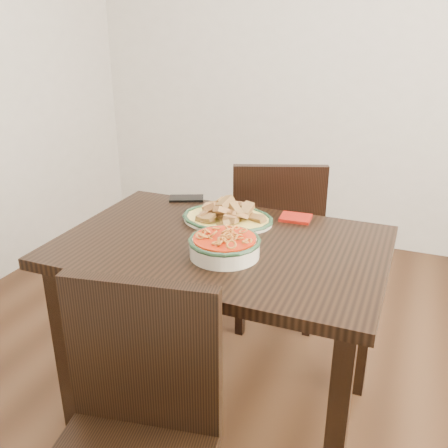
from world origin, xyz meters
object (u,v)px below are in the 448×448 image
at_px(smartphone, 187,198).
at_px(dining_table, 222,268).
at_px(noodle_bowl, 225,244).
at_px(chair_near, 131,435).
at_px(fish_plate, 227,211).
at_px(chair_far, 276,237).

bearing_deg(smartphone, dining_table, -72.26).
bearing_deg(dining_table, noodle_bowl, -63.31).
bearing_deg(chair_near, smartphone, 98.52).
distance_m(chair_near, smartphone, 1.13).
bearing_deg(fish_plate, chair_near, -84.59).
bearing_deg(noodle_bowl, smartphone, 128.52).
bearing_deg(dining_table, smartphone, 131.35).
distance_m(chair_far, fish_plate, 0.56).
relative_size(dining_table, chair_far, 1.29).
relative_size(fish_plate, smartphone, 2.43).
bearing_deg(chair_near, chair_far, 80.97).
relative_size(chair_far, noodle_bowl, 3.65).
distance_m(dining_table, chair_far, 0.68).
bearing_deg(noodle_bowl, chair_near, -92.09).
height_order(chair_near, smartphone, chair_near).
distance_m(dining_table, fish_plate, 0.24).
height_order(dining_table, noodle_bowl, noodle_bowl).
xyz_separation_m(chair_near, fish_plate, (-0.08, 0.87, 0.30)).
xyz_separation_m(noodle_bowl, smartphone, (-0.37, 0.46, -0.04)).
bearing_deg(smartphone, fish_plate, -56.83).
bearing_deg(dining_table, chair_far, 88.80).
xyz_separation_m(dining_table, smartphone, (-0.31, 0.36, 0.11)).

